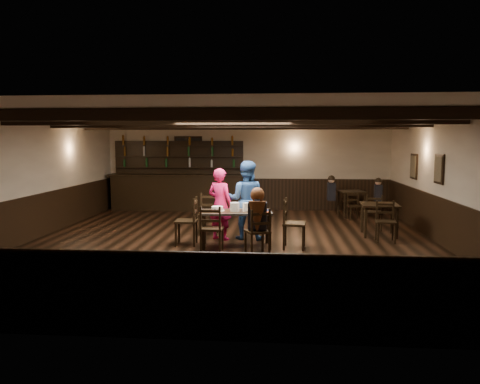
# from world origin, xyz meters

# --- Properties ---
(ground) EXTENTS (10.00, 10.00, 0.00)m
(ground) POSITION_xyz_m (0.00, 0.00, 0.00)
(ground) COLOR black
(ground) RESTS_ON ground
(room_shell) EXTENTS (9.02, 10.02, 2.71)m
(room_shell) POSITION_xyz_m (0.01, 0.04, 1.75)
(room_shell) COLOR beige
(room_shell) RESTS_ON ground
(dining_table) EXTENTS (1.55, 0.90, 0.75)m
(dining_table) POSITION_xyz_m (0.12, -0.36, 0.66)
(dining_table) COLOR black
(dining_table) RESTS_ON ground
(chair_near_left) EXTENTS (0.45, 0.43, 0.94)m
(chair_near_left) POSITION_xyz_m (-0.32, -0.96, 0.55)
(chair_near_left) COLOR black
(chair_near_left) RESTS_ON ground
(chair_near_right) EXTENTS (0.56, 0.55, 0.92)m
(chair_near_right) POSITION_xyz_m (0.63, -1.08, 0.54)
(chair_near_right) COLOR black
(chair_near_right) RESTS_ON ground
(chair_end_left) EXTENTS (0.47, 0.49, 1.02)m
(chair_end_left) POSITION_xyz_m (-0.86, -0.26, 0.59)
(chair_end_left) COLOR black
(chair_end_left) RESTS_ON ground
(chair_end_right) EXTENTS (0.50, 0.52, 1.03)m
(chair_end_right) POSITION_xyz_m (1.24, -0.40, 0.60)
(chair_end_right) COLOR black
(chair_end_right) RESTS_ON ground
(chair_far_pushed) EXTENTS (0.46, 0.44, 0.97)m
(chair_far_pushed) POSITION_xyz_m (-0.64, 0.94, 0.57)
(chair_far_pushed) COLOR black
(chair_far_pushed) RESTS_ON ground
(woman_pink) EXTENTS (0.69, 0.59, 1.61)m
(woman_pink) POSITION_xyz_m (-0.30, 0.32, 0.80)
(woman_pink) COLOR #F12281
(woman_pink) RESTS_ON ground
(man_blue) EXTENTS (0.91, 0.74, 1.76)m
(man_blue) POSITION_xyz_m (0.28, 0.43, 0.88)
(man_blue) COLOR navy
(man_blue) RESTS_ON ground
(seated_person) EXTENTS (0.36, 0.55, 0.89)m
(seated_person) POSITION_xyz_m (0.60, -1.03, 0.86)
(seated_person) COLOR black
(seated_person) RESTS_ON ground
(cake) EXTENTS (0.30, 0.30, 0.10)m
(cake) POSITION_xyz_m (-0.27, -0.35, 0.79)
(cake) COLOR white
(cake) RESTS_ON dining_table
(plate_stack_a) EXTENTS (0.20, 0.20, 0.18)m
(plate_stack_a) POSITION_xyz_m (0.10, -0.38, 0.84)
(plate_stack_a) COLOR white
(plate_stack_a) RESTS_ON dining_table
(plate_stack_b) EXTENTS (0.15, 0.15, 0.17)m
(plate_stack_b) POSITION_xyz_m (0.34, -0.33, 0.84)
(plate_stack_b) COLOR white
(plate_stack_b) RESTS_ON dining_table
(tea_light) EXTENTS (0.05, 0.05, 0.06)m
(tea_light) POSITION_xyz_m (0.12, -0.22, 0.78)
(tea_light) COLOR #A5A8AD
(tea_light) RESTS_ON dining_table
(salt_shaker) EXTENTS (0.04, 0.04, 0.09)m
(salt_shaker) POSITION_xyz_m (0.47, -0.39, 0.80)
(salt_shaker) COLOR silver
(salt_shaker) RESTS_ON dining_table
(pepper_shaker) EXTENTS (0.04, 0.04, 0.09)m
(pepper_shaker) POSITION_xyz_m (0.57, -0.36, 0.80)
(pepper_shaker) COLOR #A5A8AD
(pepper_shaker) RESTS_ON dining_table
(drink_glass) EXTENTS (0.07, 0.07, 0.11)m
(drink_glass) POSITION_xyz_m (0.35, -0.23, 0.81)
(drink_glass) COLOR silver
(drink_glass) RESTS_ON dining_table
(menu_red) EXTENTS (0.36, 0.32, 0.00)m
(menu_red) POSITION_xyz_m (0.64, -0.44, 0.75)
(menu_red) COLOR maroon
(menu_red) RESTS_ON dining_table
(menu_blue) EXTENTS (0.31, 0.28, 0.00)m
(menu_blue) POSITION_xyz_m (0.66, -0.16, 0.75)
(menu_blue) COLOR navy
(menu_blue) RESTS_ON dining_table
(bar_counter) EXTENTS (4.35, 0.70, 2.20)m
(bar_counter) POSITION_xyz_m (-2.20, 4.72, 0.73)
(bar_counter) COLOR black
(bar_counter) RESTS_ON ground
(back_table_a) EXTENTS (0.89, 0.89, 0.75)m
(back_table_a) POSITION_xyz_m (3.35, 1.05, 0.65)
(back_table_a) COLOR black
(back_table_a) RESTS_ON ground
(back_table_b) EXTENTS (0.82, 0.82, 0.75)m
(back_table_b) POSITION_xyz_m (3.13, 3.86, 0.64)
(back_table_b) COLOR black
(back_table_b) RESTS_ON ground
(bg_patron_left) EXTENTS (0.22, 0.36, 0.73)m
(bg_patron_left) POSITION_xyz_m (2.55, 3.86, 0.83)
(bg_patron_left) COLOR black
(bg_patron_left) RESTS_ON ground
(bg_patron_right) EXTENTS (0.22, 0.34, 0.68)m
(bg_patron_right) POSITION_xyz_m (3.88, 3.77, 0.80)
(bg_patron_right) COLOR black
(bg_patron_right) RESTS_ON ground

